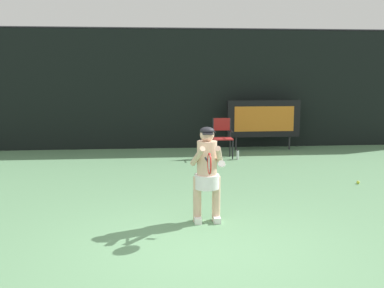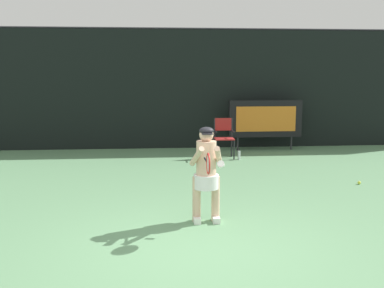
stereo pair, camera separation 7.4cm
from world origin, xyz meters
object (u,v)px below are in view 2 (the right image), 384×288
(tennis_racket, at_px, (208,163))
(water_bottle, at_px, (239,155))
(umpire_chair, at_px, (224,135))
(tennis_player, at_px, (206,170))
(scoreboard, at_px, (265,119))
(tennis_ball_loose, at_px, (359,183))

(tennis_racket, bearing_deg, water_bottle, 73.04)
(umpire_chair, xyz_separation_m, tennis_racket, (-1.18, -6.03, 0.43))
(water_bottle, height_order, tennis_player, tennis_player)
(water_bottle, bearing_deg, scoreboard, 54.34)
(tennis_ball_loose, bearing_deg, tennis_racket, -142.20)
(scoreboard, distance_m, water_bottle, 2.01)
(umpire_chair, height_order, tennis_racket, tennis_racket)
(umpire_chair, relative_size, water_bottle, 4.08)
(water_bottle, height_order, tennis_ball_loose, water_bottle)
(tennis_player, bearing_deg, tennis_racket, -94.65)
(umpire_chair, distance_m, tennis_racket, 6.16)
(scoreboard, distance_m, umpire_chair, 1.89)
(umpire_chair, xyz_separation_m, tennis_ball_loose, (2.36, -3.28, -0.58))
(scoreboard, relative_size, tennis_ball_loose, 32.35)
(tennis_racket, relative_size, tennis_ball_loose, 8.85)
(umpire_chair, height_order, tennis_ball_loose, umpire_chair)
(water_bottle, relative_size, tennis_racket, 0.44)
(water_bottle, bearing_deg, tennis_racket, -105.17)
(umpire_chair, bearing_deg, water_bottle, -38.78)
(tennis_player, bearing_deg, scoreboard, 68.76)
(scoreboard, bearing_deg, tennis_player, -111.24)
(scoreboard, relative_size, umpire_chair, 2.04)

